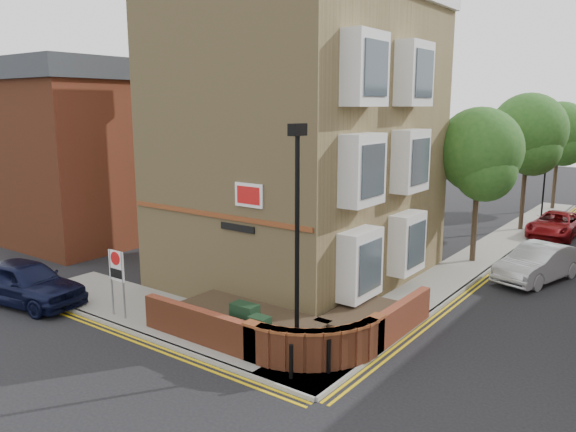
% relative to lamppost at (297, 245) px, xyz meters
% --- Properties ---
extents(ground, '(120.00, 120.00, 0.00)m').
position_rel_lamppost_xyz_m(ground, '(-1.60, -1.20, -3.34)').
color(ground, black).
rests_on(ground, ground).
extents(pavement_corner, '(13.00, 3.00, 0.12)m').
position_rel_lamppost_xyz_m(pavement_corner, '(-5.10, 0.30, -3.28)').
color(pavement_corner, gray).
rests_on(pavement_corner, ground).
extents(pavement_main, '(2.00, 32.00, 0.12)m').
position_rel_lamppost_xyz_m(pavement_main, '(0.40, 14.80, -3.28)').
color(pavement_main, gray).
rests_on(pavement_main, ground).
extents(kerb_side, '(13.00, 0.15, 0.12)m').
position_rel_lamppost_xyz_m(kerb_side, '(-5.10, -1.20, -3.28)').
color(kerb_side, gray).
rests_on(kerb_side, ground).
extents(kerb_main_near, '(0.15, 32.00, 0.12)m').
position_rel_lamppost_xyz_m(kerb_main_near, '(1.40, 14.80, -3.28)').
color(kerb_main_near, gray).
rests_on(kerb_main_near, ground).
extents(yellow_lines_side, '(13.00, 0.28, 0.01)m').
position_rel_lamppost_xyz_m(yellow_lines_side, '(-5.10, -1.45, -3.34)').
color(yellow_lines_side, gold).
rests_on(yellow_lines_side, ground).
extents(yellow_lines_main, '(0.28, 32.00, 0.01)m').
position_rel_lamppost_xyz_m(yellow_lines_main, '(1.65, 14.80, -3.34)').
color(yellow_lines_main, gold).
rests_on(yellow_lines_main, ground).
extents(corner_building, '(8.95, 10.40, 13.60)m').
position_rel_lamppost_xyz_m(corner_building, '(-4.44, 6.80, 2.88)').
color(corner_building, '#A38956').
rests_on(corner_building, ground).
extents(garden_wall, '(6.80, 6.00, 1.20)m').
position_rel_lamppost_xyz_m(garden_wall, '(-1.60, 1.30, -3.34)').
color(garden_wall, brown).
rests_on(garden_wall, ground).
extents(lamppost, '(0.25, 0.50, 6.30)m').
position_rel_lamppost_xyz_m(lamppost, '(0.00, 0.00, 0.00)').
color(lamppost, black).
rests_on(lamppost, pavement_corner).
extents(utility_cabinet_large, '(0.80, 0.45, 1.20)m').
position_rel_lamppost_xyz_m(utility_cabinet_large, '(-1.90, 0.10, -2.62)').
color(utility_cabinet_large, black).
rests_on(utility_cabinet_large, pavement_corner).
extents(utility_cabinet_small, '(0.55, 0.40, 1.10)m').
position_rel_lamppost_xyz_m(utility_cabinet_small, '(-1.10, -0.20, -2.67)').
color(utility_cabinet_small, black).
rests_on(utility_cabinet_small, pavement_corner).
extents(bollard_near, '(0.11, 0.11, 0.90)m').
position_rel_lamppost_xyz_m(bollard_near, '(0.40, -0.80, -2.77)').
color(bollard_near, black).
rests_on(bollard_near, pavement_corner).
extents(bollard_far, '(0.11, 0.11, 0.90)m').
position_rel_lamppost_xyz_m(bollard_far, '(1.00, -0.00, -2.77)').
color(bollard_far, black).
rests_on(bollard_far, pavement_corner).
extents(zone_sign, '(0.72, 0.07, 2.20)m').
position_rel_lamppost_xyz_m(zone_sign, '(-6.60, -0.70, -1.70)').
color(zone_sign, slate).
rests_on(zone_sign, pavement_corner).
extents(side_building, '(6.40, 10.40, 9.00)m').
position_rel_lamppost_xyz_m(side_building, '(-16.60, 6.80, 1.20)').
color(side_building, brown).
rests_on(side_building, ground).
extents(tree_near, '(3.64, 3.65, 6.70)m').
position_rel_lamppost_xyz_m(tree_near, '(0.40, 12.85, 1.36)').
color(tree_near, '#382B1E').
rests_on(tree_near, pavement_main).
extents(tree_mid, '(4.03, 4.03, 7.42)m').
position_rel_lamppost_xyz_m(tree_mid, '(0.40, 20.85, 1.85)').
color(tree_mid, '#382B1E').
rests_on(tree_mid, pavement_main).
extents(tree_far, '(3.81, 3.81, 7.00)m').
position_rel_lamppost_xyz_m(tree_far, '(0.40, 28.85, 1.57)').
color(tree_far, '#382B1E').
rests_on(tree_far, pavement_main).
extents(traffic_light_assembly, '(0.20, 0.16, 4.20)m').
position_rel_lamppost_xyz_m(traffic_light_assembly, '(0.80, 23.80, -0.56)').
color(traffic_light_assembly, black).
rests_on(traffic_light_assembly, pavement_main).
extents(navy_hatchback, '(4.88, 2.56, 1.58)m').
position_rel_lamppost_xyz_m(navy_hatchback, '(-10.45, -1.70, -2.55)').
color(navy_hatchback, black).
rests_on(navy_hatchback, ground).
extents(silver_car_near, '(2.69, 4.67, 1.46)m').
position_rel_lamppost_xyz_m(silver_car_near, '(3.34, 11.79, -2.62)').
color(silver_car_near, '#B6BBBF').
rests_on(silver_car_near, ground).
extents(red_car_main, '(2.39, 4.83, 1.32)m').
position_rel_lamppost_xyz_m(red_car_main, '(2.25, 20.47, -2.69)').
color(red_car_main, maroon).
rests_on(red_car_main, ground).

